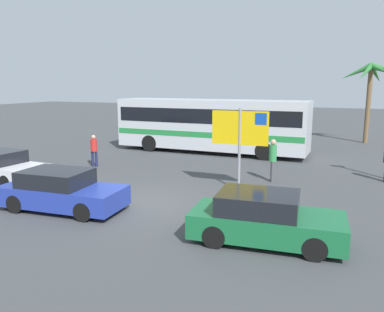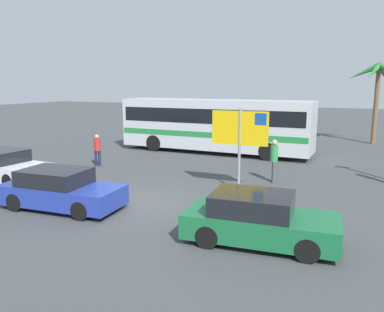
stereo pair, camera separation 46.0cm
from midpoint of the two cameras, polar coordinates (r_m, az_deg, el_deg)
ground at (r=13.79m, az=-6.43°, el=-6.81°), size 120.00×120.00×0.00m
bus_front_coach at (r=23.31m, az=3.91°, el=4.86°), size 11.51×2.49×3.17m
ferry_sign at (r=14.88m, az=8.10°, el=3.61°), size 2.20×0.15×3.20m
car_green at (r=10.38m, az=11.04°, el=-9.18°), size 4.08×2.09×1.32m
car_blue at (r=13.58m, az=-17.94°, el=-4.76°), size 4.22×2.06×1.32m
car_white at (r=18.42m, az=-25.52°, el=-1.32°), size 4.27×1.91×1.32m
pedestrian_by_bus at (r=16.63m, az=12.77°, el=-0.16°), size 0.32×0.32×1.82m
pedestrian_crossing_lot at (r=20.02m, az=-13.16°, el=1.21°), size 0.32×0.32×1.60m
palm_tree_seaside at (r=29.53m, az=26.21°, el=10.33°), size 4.01×3.80×5.52m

